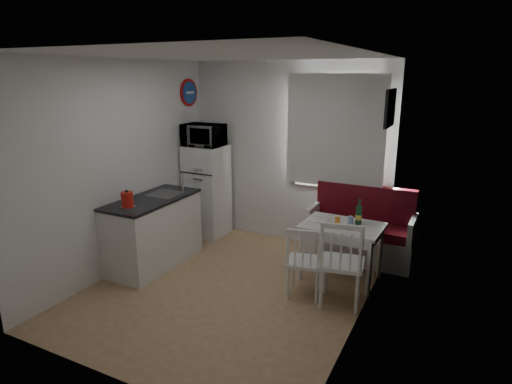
# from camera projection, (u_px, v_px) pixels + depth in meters

# --- Properties ---
(floor) EXTENTS (3.00, 3.50, 0.02)m
(floor) POSITION_uv_depth(u_px,v_px,m) (229.00, 288.00, 5.00)
(floor) COLOR #9E7D54
(floor) RESTS_ON ground
(ceiling) EXTENTS (3.00, 3.50, 0.02)m
(ceiling) POSITION_uv_depth(u_px,v_px,m) (224.00, 55.00, 4.30)
(ceiling) COLOR white
(ceiling) RESTS_ON wall_back
(wall_back) EXTENTS (3.00, 0.02, 2.60)m
(wall_back) POSITION_uv_depth(u_px,v_px,m) (288.00, 154.00, 6.16)
(wall_back) COLOR white
(wall_back) RESTS_ON floor
(wall_front) EXTENTS (3.00, 0.02, 2.60)m
(wall_front) POSITION_uv_depth(u_px,v_px,m) (107.00, 231.00, 3.14)
(wall_front) COLOR white
(wall_front) RESTS_ON floor
(wall_left) EXTENTS (0.02, 3.50, 2.60)m
(wall_left) POSITION_uv_depth(u_px,v_px,m) (122.00, 167.00, 5.29)
(wall_left) COLOR white
(wall_left) RESTS_ON floor
(wall_right) EXTENTS (0.02, 3.50, 2.60)m
(wall_right) POSITION_uv_depth(u_px,v_px,m) (365.00, 197.00, 4.00)
(wall_right) COLOR white
(wall_right) RESTS_ON floor
(window) EXTENTS (1.22, 0.06, 1.47)m
(window) POSITION_uv_depth(u_px,v_px,m) (336.00, 135.00, 5.74)
(window) COLOR white
(window) RESTS_ON wall_back
(curtain) EXTENTS (1.35, 0.02, 1.50)m
(curtain) POSITION_uv_depth(u_px,v_px,m) (335.00, 132.00, 5.67)
(curtain) COLOR white
(curtain) RESTS_ON wall_back
(kitchen_counter) EXTENTS (0.62, 1.32, 1.16)m
(kitchen_counter) POSITION_uv_depth(u_px,v_px,m) (154.00, 231.00, 5.53)
(kitchen_counter) COLOR white
(kitchen_counter) RESTS_ON floor
(wall_sign) EXTENTS (0.03, 0.40, 0.40)m
(wall_sign) POSITION_uv_depth(u_px,v_px,m) (189.00, 93.00, 6.30)
(wall_sign) COLOR navy
(wall_sign) RESTS_ON wall_left
(picture_frame) EXTENTS (0.04, 0.52, 0.42)m
(picture_frame) POSITION_uv_depth(u_px,v_px,m) (390.00, 108.00, 4.76)
(picture_frame) COLOR black
(picture_frame) RESTS_ON wall_right
(bench) EXTENTS (1.38, 0.53, 0.99)m
(bench) POSITION_uv_depth(u_px,v_px,m) (360.00, 236.00, 5.71)
(bench) COLOR white
(bench) RESTS_ON floor
(dining_table) EXTENTS (0.95, 0.68, 0.70)m
(dining_table) POSITION_uv_depth(u_px,v_px,m) (342.00, 231.00, 5.07)
(dining_table) COLOR white
(dining_table) RESTS_ON floor
(chair_left) EXTENTS (0.46, 0.44, 0.45)m
(chair_left) POSITION_uv_depth(u_px,v_px,m) (303.00, 255.00, 4.64)
(chair_left) COLOR white
(chair_left) RESTS_ON floor
(chair_right) EXTENTS (0.53, 0.51, 0.52)m
(chair_right) POSITION_uv_depth(u_px,v_px,m) (340.00, 255.00, 4.43)
(chair_right) COLOR white
(chair_right) RESTS_ON floor
(fridge) EXTENTS (0.56, 0.56, 1.39)m
(fridge) POSITION_uv_depth(u_px,v_px,m) (207.00, 191.00, 6.53)
(fridge) COLOR white
(fridge) RESTS_ON floor
(microwave) EXTENTS (0.58, 0.39, 0.32)m
(microwave) POSITION_uv_depth(u_px,v_px,m) (203.00, 135.00, 6.25)
(microwave) COLOR white
(microwave) RESTS_ON fridge
(kettle) EXTENTS (0.17, 0.17, 0.22)m
(kettle) POSITION_uv_depth(u_px,v_px,m) (127.00, 200.00, 4.94)
(kettle) COLOR red
(kettle) RESTS_ON kitchen_counter
(wine_bottle) EXTENTS (0.08, 0.08, 0.31)m
(wine_bottle) POSITION_uv_depth(u_px,v_px,m) (359.00, 212.00, 5.03)
(wine_bottle) COLOR #154222
(wine_bottle) RESTS_ON dining_table
(drinking_glass_orange) EXTENTS (0.06, 0.06, 0.10)m
(drinking_glass_orange) POSITION_uv_depth(u_px,v_px,m) (337.00, 221.00, 5.02)
(drinking_glass_orange) COLOR orange
(drinking_glass_orange) RESTS_ON dining_table
(drinking_glass_blue) EXTENTS (0.06, 0.06, 0.10)m
(drinking_glass_blue) POSITION_uv_depth(u_px,v_px,m) (350.00, 220.00, 5.05)
(drinking_glass_blue) COLOR #7FA1D8
(drinking_glass_blue) RESTS_ON dining_table
(plate) EXTENTS (0.24, 0.24, 0.02)m
(plate) POSITION_uv_depth(u_px,v_px,m) (319.00, 220.00, 5.20)
(plate) COLOR white
(plate) RESTS_ON dining_table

